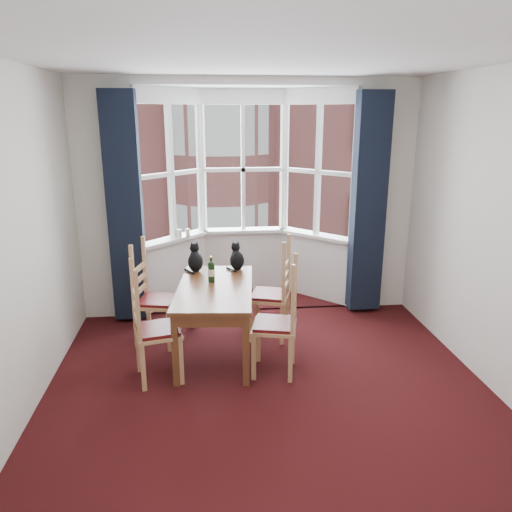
{
  "coord_description": "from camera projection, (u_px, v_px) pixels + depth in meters",
  "views": [
    {
      "loc": [
        -0.54,
        -3.62,
        2.42
      ],
      "look_at": [
        -0.04,
        1.05,
        1.05
      ],
      "focal_mm": 35.0,
      "sensor_mm": 36.0,
      "label": 1
    }
  ],
  "objects": [
    {
      "name": "floor",
      "position": [
        274.0,
        410.0,
        4.19
      ],
      "size": [
        4.5,
        4.5,
        0.0
      ],
      "primitive_type": "plane",
      "color": "black",
      "rests_on": "ground"
    },
    {
      "name": "ceiling",
      "position": [
        278.0,
        53.0,
        3.41
      ],
      "size": [
        4.5,
        4.5,
        0.0
      ],
      "primitive_type": "plane",
      "rotation": [
        3.14,
        0.0,
        0.0
      ],
      "color": "white",
      "rests_on": "floor"
    },
    {
      "name": "wall_left",
      "position": [
        1.0,
        258.0,
        3.59
      ],
      "size": [
        0.0,
        4.5,
        4.5
      ],
      "primitive_type": "plane",
      "rotation": [
        1.57,
        0.0,
        1.57
      ],
      "color": "silver",
      "rests_on": "floor"
    },
    {
      "name": "wall_near",
      "position": [
        373.0,
        431.0,
        1.65
      ],
      "size": [
        4.0,
        0.0,
        4.0
      ],
      "primitive_type": "plane",
      "rotation": [
        -1.57,
        0.0,
        0.0
      ],
      "color": "silver",
      "rests_on": "floor"
    },
    {
      "name": "wall_back_pier_left",
      "position": [
        107.0,
        202.0,
        5.78
      ],
      "size": [
        0.7,
        0.12,
        2.8
      ],
      "primitive_type": "cube",
      "color": "silver",
      "rests_on": "floor"
    },
    {
      "name": "wall_back_pier_right",
      "position": [
        382.0,
        197.0,
        6.12
      ],
      "size": [
        0.7,
        0.12,
        2.8
      ],
      "primitive_type": "cube",
      "color": "silver",
      "rests_on": "floor"
    },
    {
      "name": "bay_window",
      "position": [
        245.0,
        193.0,
        6.43
      ],
      "size": [
        2.76,
        0.94,
        2.8
      ],
      "color": "white",
      "rests_on": "floor"
    },
    {
      "name": "curtain_left",
      "position": [
        125.0,
        209.0,
        5.64
      ],
      "size": [
        0.38,
        0.22,
        2.6
      ],
      "primitive_type": "cube",
      "color": "black",
      "rests_on": "floor"
    },
    {
      "name": "curtain_right",
      "position": [
        368.0,
        204.0,
        5.93
      ],
      "size": [
        0.38,
        0.22,
        2.6
      ],
      "primitive_type": "cube",
      "color": "black",
      "rests_on": "floor"
    },
    {
      "name": "dining_table",
      "position": [
        215.0,
        295.0,
        5.01
      ],
      "size": [
        0.87,
        1.44,
        0.73
      ],
      "color": "brown",
      "rests_on": "floor"
    },
    {
      "name": "chair_left_near",
      "position": [
        148.0,
        333.0,
        4.55
      ],
      "size": [
        0.48,
        0.5,
        0.92
      ],
      "color": "tan",
      "rests_on": "floor"
    },
    {
      "name": "chair_left_far",
      "position": [
        149.0,
        302.0,
        5.3
      ],
      "size": [
        0.48,
        0.5,
        0.92
      ],
      "color": "tan",
      "rests_on": "floor"
    },
    {
      "name": "chair_right_near",
      "position": [
        284.0,
        326.0,
        4.68
      ],
      "size": [
        0.49,
        0.5,
        0.92
      ],
      "color": "tan",
      "rests_on": "floor"
    },
    {
      "name": "chair_right_far",
      "position": [
        278.0,
        297.0,
        5.43
      ],
      "size": [
        0.51,
        0.52,
        0.92
      ],
      "color": "tan",
      "rests_on": "floor"
    },
    {
      "name": "cat_left",
      "position": [
        195.0,
        260.0,
        5.45
      ],
      "size": [
        0.19,
        0.25,
        0.32
      ],
      "color": "black",
      "rests_on": "dining_table"
    },
    {
      "name": "cat_right",
      "position": [
        237.0,
        259.0,
        5.51
      ],
      "size": [
        0.18,
        0.24,
        0.31
      ],
      "color": "black",
      "rests_on": "dining_table"
    },
    {
      "name": "wine_bottle",
      "position": [
        211.0,
        271.0,
        5.09
      ],
      "size": [
        0.07,
        0.07,
        0.27
      ],
      "color": "black",
      "rests_on": "dining_table"
    },
    {
      "name": "candle_tall",
      "position": [
        179.0,
        234.0,
        6.33
      ],
      "size": [
        0.06,
        0.06,
        0.11
      ],
      "primitive_type": "cylinder",
      "color": "white",
      "rests_on": "bay_window"
    },
    {
      "name": "candle_short",
      "position": [
        188.0,
        233.0,
        6.37
      ],
      "size": [
        0.06,
        0.06,
        0.11
      ],
      "primitive_type": "cylinder",
      "color": "white",
      "rests_on": "bay_window"
    },
    {
      "name": "street",
      "position": [
        211.0,
        230.0,
        36.66
      ],
      "size": [
        80.0,
        80.0,
        0.0
      ],
      "primitive_type": "plane",
      "color": "#333335",
      "rests_on": "ground"
    },
    {
      "name": "tenement_building",
      "position": [
        217.0,
        136.0,
        17.12
      ],
      "size": [
        18.4,
        7.8,
        15.2
      ],
      "color": "#97534E",
      "rests_on": "street"
    }
  ]
}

